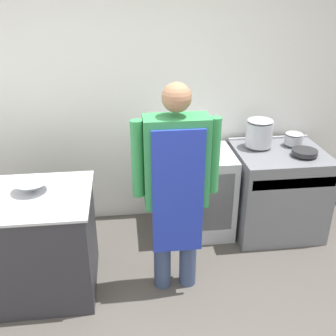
# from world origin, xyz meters

# --- Properties ---
(wall_back) EXTENTS (8.00, 0.05, 2.70)m
(wall_back) POSITION_xyz_m (0.00, 1.91, 1.35)
(wall_back) COLOR white
(wall_back) RESTS_ON ground_plane
(prep_counter) EXTENTS (1.05, 0.79, 0.87)m
(prep_counter) POSITION_xyz_m (-1.10, 0.83, 0.44)
(prep_counter) COLOR #2D2D33
(prep_counter) RESTS_ON ground_plane
(stove) EXTENTS (0.85, 0.75, 0.88)m
(stove) POSITION_xyz_m (1.20, 1.46, 0.43)
(stove) COLOR slate
(stove) RESTS_ON ground_plane
(fridge_unit) EXTENTS (0.69, 0.64, 0.85)m
(fridge_unit) POSITION_xyz_m (0.40, 1.54, 0.43)
(fridge_unit) COLOR silver
(fridge_unit) RESTS_ON ground_plane
(person_cook) EXTENTS (0.65, 0.24, 1.72)m
(person_cook) POSITION_xyz_m (0.07, 0.73, 0.98)
(person_cook) COLOR #38476B
(person_cook) RESTS_ON ground_plane
(mixing_bowl) EXTENTS (0.27, 0.27, 0.09)m
(mixing_bowl) POSITION_xyz_m (-1.02, 0.90, 0.91)
(mixing_bowl) COLOR #B2B5BC
(mixing_bowl) RESTS_ON prep_counter
(stock_pot) EXTENTS (0.26, 0.26, 0.28)m
(stock_pot) POSITION_xyz_m (1.01, 1.59, 1.02)
(stock_pot) COLOR #B2B5BC
(stock_pot) RESTS_ON stove
(saute_pan) EXTENTS (0.24, 0.24, 0.04)m
(saute_pan) POSITION_xyz_m (1.37, 1.33, 0.90)
(saute_pan) COLOR #262628
(saute_pan) RESTS_ON stove
(sauce_pot) EXTENTS (0.18, 0.18, 0.12)m
(sauce_pot) POSITION_xyz_m (1.37, 1.59, 0.94)
(sauce_pot) COLOR #B2B5BC
(sauce_pot) RESTS_ON stove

